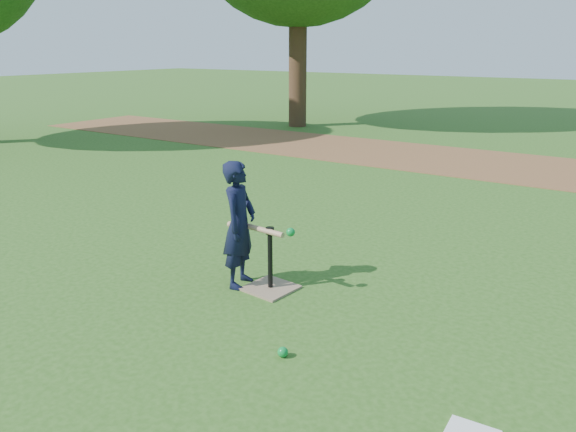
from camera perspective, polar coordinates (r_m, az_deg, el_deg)
The scene contains 6 objects.
ground at distance 5.07m, azimuth -3.57°, elevation -9.01°, with size 80.00×80.00×0.00m, color #285116.
dirt_strip at distance 11.66m, azimuth 19.43°, elevation 5.03°, with size 24.00×3.00×0.01m, color brown.
child at distance 5.28m, azimuth -4.96°, elevation -0.87°, with size 0.44×0.29×1.21m, color black.
wiffle_ball_ground at distance 4.27m, azimuth -0.53°, elevation -13.65°, with size 0.08×0.08×0.08m, color #0B8332.
batting_tee at distance 5.33m, azimuth -1.81°, elevation -6.35°, with size 0.47×0.47×0.61m.
swing_action at distance 5.19m, azimuth -2.69°, elevation -1.33°, with size 0.72×0.14×0.10m.
Camera 1 is at (2.79, -3.61, 2.21)m, focal length 35.00 mm.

